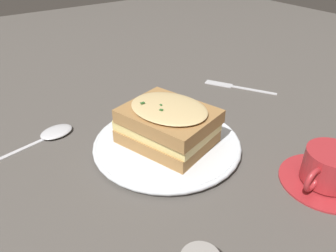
# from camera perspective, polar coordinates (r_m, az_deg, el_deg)

# --- Properties ---
(ground_plane) EXTENTS (2.40, 2.40, 0.00)m
(ground_plane) POSITION_cam_1_polar(r_m,az_deg,el_deg) (0.59, -0.72, -3.38)
(ground_plane) COLOR #514C47
(dinner_plate) EXTENTS (0.26, 0.26, 0.01)m
(dinner_plate) POSITION_cam_1_polar(r_m,az_deg,el_deg) (0.58, -0.00, -3.10)
(dinner_plate) COLOR white
(dinner_plate) RESTS_ON ground_plane
(sandwich) EXTENTS (0.16, 0.18, 0.08)m
(sandwich) POSITION_cam_1_polar(r_m,az_deg,el_deg) (0.56, 0.05, 0.34)
(sandwich) COLOR #A37542
(sandwich) RESTS_ON dinner_plate
(teacup_with_saucer) EXTENTS (0.14, 0.14, 0.06)m
(teacup_with_saucer) POSITION_cam_1_polar(r_m,az_deg,el_deg) (0.55, 26.16, -6.86)
(teacup_with_saucer) COLOR #AD282D
(teacup_with_saucer) RESTS_ON ground_plane
(fork) EXTENTS (0.10, 0.16, 0.00)m
(fork) POSITION_cam_1_polar(r_m,az_deg,el_deg) (0.82, 11.01, 6.90)
(fork) COLOR silver
(fork) RESTS_ON ground_plane
(spoon) EXTENTS (0.18, 0.06, 0.01)m
(spoon) POSITION_cam_1_polar(r_m,az_deg,el_deg) (0.65, -19.57, -1.31)
(spoon) COLOR silver
(spoon) RESTS_ON ground_plane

